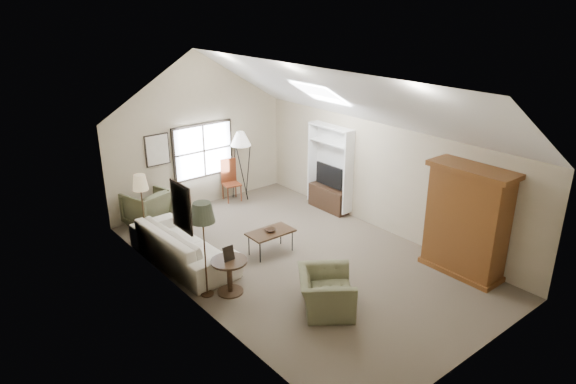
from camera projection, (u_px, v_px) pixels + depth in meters
room_shell at (301, 108)px, 9.60m from camera, size 5.01×8.01×4.00m
window at (203, 151)px, 13.15m from camera, size 1.72×0.08×1.42m
skylight at (320, 93)px, 11.01m from camera, size 0.80×1.20×0.52m
wall_art at (169, 177)px, 10.42m from camera, size 1.97×3.71×0.88m
armoire at (467, 221)px, 9.90m from camera, size 0.60×1.50×2.20m
tv_alcove at (330, 167)px, 12.87m from camera, size 0.32×1.30×2.10m
media_console at (328, 198)px, 13.17m from camera, size 0.34×1.18×0.60m
tv_panel at (329, 176)px, 12.94m from camera, size 0.05×0.90×0.55m
sofa at (183, 245)px, 10.53m from camera, size 1.18×2.74×0.78m
armchair_near at (326, 292)px, 8.94m from camera, size 1.39×1.42×0.69m
armchair_far at (147, 207)px, 12.29m from camera, size 1.14×1.15×0.85m
coffee_table at (271, 242)px, 10.94m from camera, size 1.00×0.57×0.51m
bowl at (271, 230)px, 10.84m from camera, size 0.24×0.24×0.06m
side_table at (230, 276)px, 9.45m from camera, size 0.71×0.71×0.67m
side_chair at (231, 181)px, 13.66m from camera, size 0.51×0.51×1.12m
tripod_lamp at (241, 165)px, 13.72m from camera, size 0.71×0.71×1.88m
dark_lamp at (205, 249)px, 9.16m from camera, size 0.47×0.47×1.87m
tan_lamp at (143, 210)px, 11.08m from camera, size 0.35×0.35×1.68m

